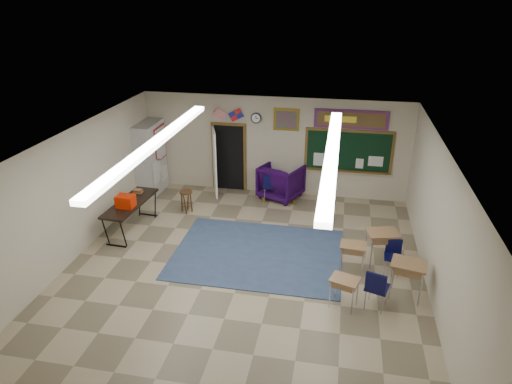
% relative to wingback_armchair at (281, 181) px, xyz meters
% --- Properties ---
extents(floor, '(9.00, 9.00, 0.00)m').
position_rel_wingback_armchair_xyz_m(floor, '(-0.28, -4.15, -0.52)').
color(floor, tan).
rests_on(floor, ground).
extents(back_wall, '(8.00, 0.04, 3.00)m').
position_rel_wingback_armchair_xyz_m(back_wall, '(-0.28, 0.35, 0.98)').
color(back_wall, '#BCB498').
rests_on(back_wall, floor).
extents(front_wall, '(8.00, 0.04, 3.00)m').
position_rel_wingback_armchair_xyz_m(front_wall, '(-0.28, -8.65, 0.98)').
color(front_wall, '#BCB498').
rests_on(front_wall, floor).
extents(left_wall, '(0.04, 9.00, 3.00)m').
position_rel_wingback_armchair_xyz_m(left_wall, '(-4.28, -4.15, 0.98)').
color(left_wall, '#BCB498').
rests_on(left_wall, floor).
extents(right_wall, '(0.04, 9.00, 3.00)m').
position_rel_wingback_armchair_xyz_m(right_wall, '(3.72, -4.15, 0.98)').
color(right_wall, '#BCB498').
rests_on(right_wall, floor).
extents(ceiling, '(8.00, 9.00, 0.04)m').
position_rel_wingback_armchair_xyz_m(ceiling, '(-0.28, -4.15, 2.48)').
color(ceiling, beige).
rests_on(ceiling, back_wall).
extents(area_rug, '(4.00, 3.00, 0.02)m').
position_rel_wingback_armchair_xyz_m(area_rug, '(-0.08, -3.35, -0.51)').
color(area_rug, '#384A6A').
rests_on(area_rug, floor).
extents(fluorescent_strips, '(3.86, 6.00, 0.10)m').
position_rel_wingback_armchair_xyz_m(fluorescent_strips, '(-0.28, -4.15, 2.42)').
color(fluorescent_strips, white).
rests_on(fluorescent_strips, ceiling).
extents(doorway, '(1.10, 0.89, 2.16)m').
position_rel_wingback_armchair_xyz_m(doorway, '(-1.78, 0.20, 0.54)').
color(doorway, black).
rests_on(doorway, back_wall).
extents(chalkboard, '(2.55, 0.14, 1.30)m').
position_rel_wingback_armchair_xyz_m(chalkboard, '(1.92, 0.31, 0.94)').
color(chalkboard, brown).
rests_on(chalkboard, back_wall).
extents(bulletin_board, '(2.10, 0.05, 0.55)m').
position_rel_wingback_armchair_xyz_m(bulletin_board, '(1.92, 0.32, 1.93)').
color(bulletin_board, '#A6110E').
rests_on(bulletin_board, back_wall).
extents(framed_art_print, '(0.75, 0.05, 0.65)m').
position_rel_wingback_armchair_xyz_m(framed_art_print, '(0.07, 0.32, 1.83)').
color(framed_art_print, olive).
rests_on(framed_art_print, back_wall).
extents(wall_clock, '(0.32, 0.05, 0.32)m').
position_rel_wingback_armchair_xyz_m(wall_clock, '(-0.83, 0.32, 1.83)').
color(wall_clock, black).
rests_on(wall_clock, back_wall).
extents(wall_flags, '(1.16, 0.06, 0.70)m').
position_rel_wingback_armchair_xyz_m(wall_flags, '(-1.68, 0.29, 1.96)').
color(wall_flags, red).
rests_on(wall_flags, back_wall).
extents(storage_cabinet, '(0.59, 1.25, 2.20)m').
position_rel_wingback_armchair_xyz_m(storage_cabinet, '(-4.00, -0.30, 0.58)').
color(storage_cabinet, '#AEAEA9').
rests_on(storage_cabinet, floor).
extents(wingback_armchair, '(1.47, 1.48, 1.04)m').
position_rel_wingback_armchair_xyz_m(wingback_armchair, '(0.00, 0.00, 0.00)').
color(wingback_armchair, '#1D0532').
rests_on(wingback_armchair, floor).
extents(student_chair_reading, '(0.49, 0.49, 0.88)m').
position_rel_wingback_armchair_xyz_m(student_chair_reading, '(-0.29, -0.26, -0.08)').
color(student_chair_reading, '#080933').
rests_on(student_chair_reading, floor).
extents(student_chair_desk_a, '(0.56, 0.56, 0.89)m').
position_rel_wingback_armchair_xyz_m(student_chair_desk_a, '(2.59, -4.87, -0.07)').
color(student_chair_desk_a, '#080933').
rests_on(student_chair_desk_a, floor).
extents(student_chair_desk_b, '(0.42, 0.42, 0.78)m').
position_rel_wingback_armchair_xyz_m(student_chair_desk_b, '(3.00, -3.57, -0.13)').
color(student_chair_desk_b, '#080933').
rests_on(student_chair_desk_b, floor).
extents(student_desk_front_left, '(0.60, 0.47, 0.68)m').
position_rel_wingback_armchair_xyz_m(student_desk_front_left, '(2.12, -3.66, -0.14)').
color(student_desk_front_left, brown).
rests_on(student_desk_front_left, floor).
extents(student_desk_front_right, '(0.80, 0.68, 0.83)m').
position_rel_wingback_armchair_xyz_m(student_desk_front_right, '(2.76, -3.22, -0.06)').
color(student_desk_front_right, brown).
rests_on(student_desk_front_right, floor).
extents(student_desk_back_left, '(0.65, 0.56, 0.66)m').
position_rel_wingback_armchair_xyz_m(student_desk_back_left, '(1.96, -4.98, -0.15)').
color(student_desk_back_left, brown).
rests_on(student_desk_back_left, floor).
extents(student_desk_back_right, '(0.79, 0.65, 0.83)m').
position_rel_wingback_armchair_xyz_m(student_desk_back_right, '(3.21, -4.43, -0.06)').
color(student_desk_back_right, brown).
rests_on(student_desk_back_right, floor).
extents(folding_table, '(0.78, 2.00, 1.12)m').
position_rel_wingback_armchair_xyz_m(folding_table, '(-3.54, -2.81, -0.08)').
color(folding_table, black).
rests_on(folding_table, floor).
extents(wooden_stool, '(0.36, 0.36, 0.64)m').
position_rel_wingback_armchair_xyz_m(wooden_stool, '(-2.50, -1.50, -0.19)').
color(wooden_stool, '#4A2F16').
rests_on(wooden_stool, floor).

